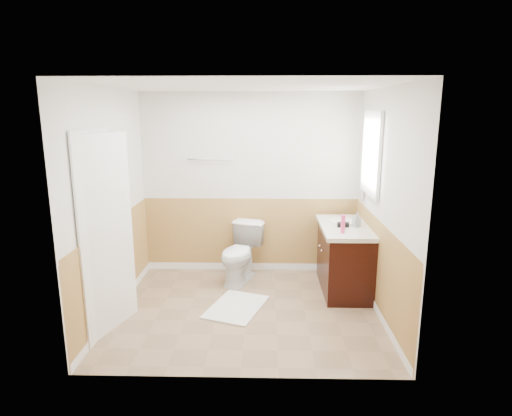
{
  "coord_description": "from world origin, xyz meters",
  "views": [
    {
      "loc": [
        0.21,
        -4.59,
        2.25
      ],
      "look_at": [
        0.1,
        0.25,
        1.15
      ],
      "focal_mm": 30.14,
      "sensor_mm": 36.0,
      "label": 1
    }
  ],
  "objects_px": {
    "lotion_bottle": "(343,224)",
    "soap_dispenser": "(357,220)",
    "bath_mat": "(236,307)",
    "vanity_cabinet": "(344,260)",
    "toilet": "(240,253)"
  },
  "relations": [
    {
      "from": "lotion_bottle",
      "to": "soap_dispenser",
      "type": "distance_m",
      "value": 0.37
    },
    {
      "from": "bath_mat",
      "to": "lotion_bottle",
      "type": "bearing_deg",
      "value": 10.43
    },
    {
      "from": "vanity_cabinet",
      "to": "lotion_bottle",
      "type": "bearing_deg",
      "value": -106.07
    },
    {
      "from": "toilet",
      "to": "bath_mat",
      "type": "height_order",
      "value": "toilet"
    },
    {
      "from": "toilet",
      "to": "lotion_bottle",
      "type": "distance_m",
      "value": 1.49
    },
    {
      "from": "bath_mat",
      "to": "vanity_cabinet",
      "type": "height_order",
      "value": "vanity_cabinet"
    },
    {
      "from": "vanity_cabinet",
      "to": "bath_mat",
      "type": "bearing_deg",
      "value": -156.75
    },
    {
      "from": "bath_mat",
      "to": "vanity_cabinet",
      "type": "relative_size",
      "value": 0.73
    },
    {
      "from": "toilet",
      "to": "bath_mat",
      "type": "xyz_separation_m",
      "value": [
        0.0,
        -0.83,
        -0.38
      ]
    },
    {
      "from": "toilet",
      "to": "bath_mat",
      "type": "relative_size",
      "value": 0.97
    },
    {
      "from": "toilet",
      "to": "vanity_cabinet",
      "type": "distance_m",
      "value": 1.36
    },
    {
      "from": "bath_mat",
      "to": "soap_dispenser",
      "type": "height_order",
      "value": "soap_dispenser"
    },
    {
      "from": "lotion_bottle",
      "to": "vanity_cabinet",
      "type": "bearing_deg",
      "value": 73.93
    },
    {
      "from": "vanity_cabinet",
      "to": "lotion_bottle",
      "type": "xyz_separation_m",
      "value": [
        -0.1,
        -0.35,
        0.56
      ]
    },
    {
      "from": "toilet",
      "to": "soap_dispenser",
      "type": "height_order",
      "value": "soap_dispenser"
    }
  ]
}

